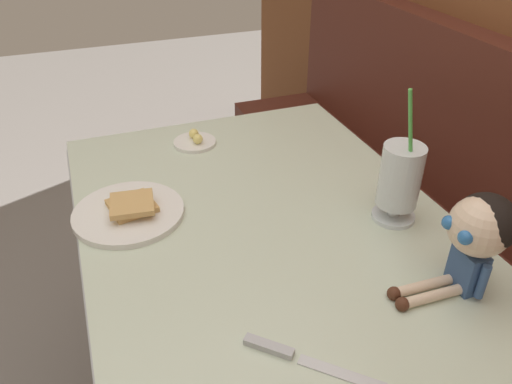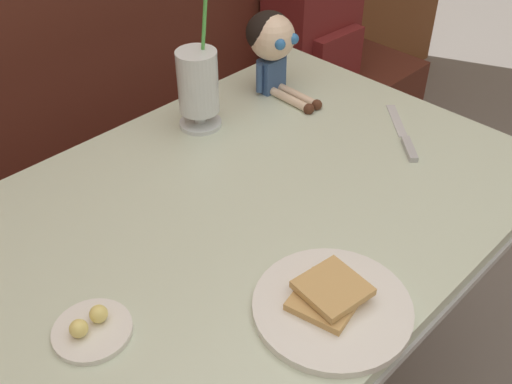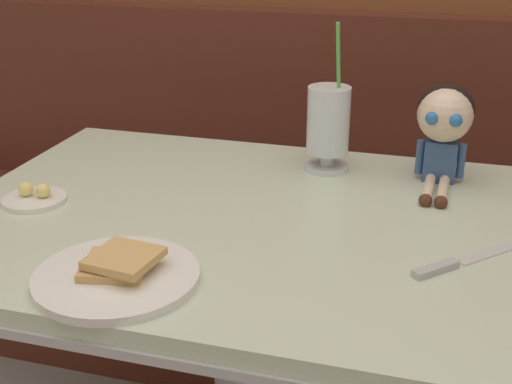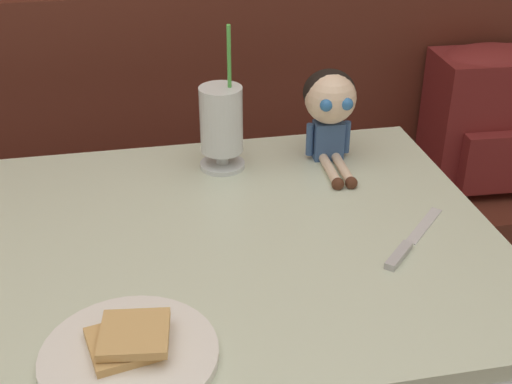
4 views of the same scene
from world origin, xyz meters
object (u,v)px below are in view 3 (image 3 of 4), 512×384
at_px(toast_plate, 117,274).
at_px(seated_doll, 445,120).
at_px(milkshake_glass, 328,125).
at_px(butter_saucer, 35,197).
at_px(butter_knife, 452,264).

relative_size(toast_plate, seated_doll, 1.14).
distance_m(milkshake_glass, butter_saucer, 0.61).
xyz_separation_m(toast_plate, butter_knife, (0.48, 0.18, -0.01)).
bearing_deg(seated_doll, butter_knife, -84.81).
bearing_deg(butter_knife, milkshake_glass, 125.62).
bearing_deg(butter_saucer, butter_knife, -3.38).
xyz_separation_m(butter_knife, seated_doll, (-0.03, 0.37, 0.12)).
bearing_deg(butter_saucer, toast_plate, -38.30).
xyz_separation_m(milkshake_glass, seated_doll, (0.23, -0.00, 0.03)).
height_order(toast_plate, milkshake_glass, milkshake_glass).
bearing_deg(toast_plate, milkshake_glass, 68.75).
relative_size(toast_plate, butter_knife, 1.37).
distance_m(butter_saucer, seated_doll, 0.81).
bearing_deg(toast_plate, butter_knife, 20.61).
bearing_deg(seated_doll, milkshake_glass, 179.90).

